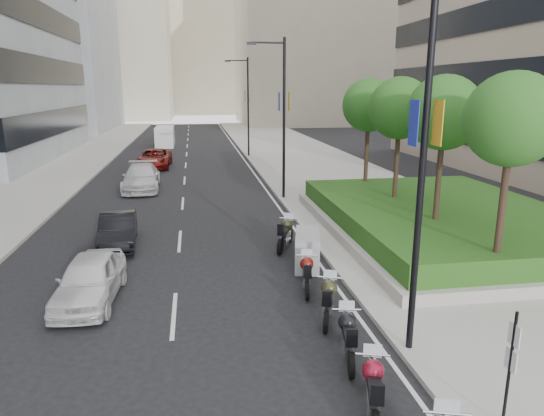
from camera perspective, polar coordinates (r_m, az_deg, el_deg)
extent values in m
plane|color=black|center=(11.10, -3.94, -20.96)|extent=(160.00, 160.00, 0.00)
cube|color=#9E9B93|center=(40.76, 4.82, 5.08)|extent=(10.00, 100.00, 0.15)
cube|color=#9E9B93|center=(41.15, -24.96, 3.90)|extent=(8.00, 100.00, 0.15)
cube|color=silver|center=(39.84, -2.63, 4.80)|extent=(0.12, 100.00, 0.01)
cube|color=silver|center=(39.60, -10.15, 4.54)|extent=(0.12, 100.00, 0.01)
cube|color=gray|center=(82.88, -26.88, 18.55)|extent=(22.00, 26.00, 30.00)
cube|color=#B7AD93|center=(92.67, 5.51, 21.15)|extent=(28.00, 24.00, 36.00)
cube|color=#B7AD93|center=(110.95, -19.10, 18.77)|extent=(26.00, 24.00, 34.00)
cube|color=#B7AD93|center=(129.72, -8.36, 19.45)|extent=(30.00, 24.00, 38.00)
cube|color=#A39F98|center=(22.70, 19.50, -2.18)|extent=(10.00, 14.00, 0.40)
cube|color=#183F12|center=(22.55, 19.62, -0.71)|extent=(9.40, 13.40, 0.80)
cylinder|color=#332319|center=(16.46, 25.35, -0.75)|extent=(0.22, 0.22, 4.00)
sphere|color=#1C5219|center=(16.04, 26.43, 9.32)|extent=(2.80, 2.80, 2.80)
cylinder|color=#332319|center=(19.78, 18.91, 2.14)|extent=(0.22, 0.22, 4.00)
sphere|color=#1C5219|center=(19.44, 19.60, 10.53)|extent=(2.80, 2.80, 2.80)
cylinder|color=#332319|center=(23.32, 14.37, 4.16)|extent=(0.22, 0.22, 4.00)
sphere|color=#1C5219|center=(23.03, 14.81, 11.29)|extent=(2.80, 2.80, 2.80)
cylinder|color=#332319|center=(26.99, 11.03, 5.63)|extent=(0.22, 0.22, 4.00)
sphere|color=#1C5219|center=(26.74, 11.32, 11.79)|extent=(2.80, 2.80, 2.80)
cylinder|color=black|center=(11.42, 17.23, 4.01)|extent=(0.16, 0.16, 9.00)
cube|color=gold|center=(11.42, 18.91, 9.46)|extent=(0.02, 0.45, 1.00)
cube|color=#1C2C9C|center=(11.17, 16.33, 9.56)|extent=(0.02, 0.45, 1.00)
cylinder|color=black|center=(27.60, 1.42, 10.13)|extent=(0.16, 0.16, 9.00)
cylinder|color=black|center=(27.49, -0.47, 18.88)|extent=(1.80, 0.10, 0.10)
cube|color=black|center=(27.37, -2.44, 18.79)|extent=(0.50, 0.22, 0.14)
cube|color=gold|center=(27.60, 2.02, 12.41)|extent=(0.02, 0.45, 1.00)
cube|color=#1C2C9C|center=(27.50, 0.85, 12.42)|extent=(0.02, 0.45, 1.00)
cylinder|color=black|center=(45.39, -2.82, 11.63)|extent=(0.16, 0.16, 9.00)
cylinder|color=black|center=(45.33, -4.06, 16.92)|extent=(1.80, 0.10, 0.10)
cube|color=black|center=(45.25, -5.25, 16.84)|extent=(0.50, 0.22, 0.14)
cube|color=gold|center=(45.40, -2.47, 13.02)|extent=(0.02, 0.45, 1.00)
cube|color=#1C2C9C|center=(45.33, -3.19, 13.02)|extent=(0.02, 0.45, 1.00)
cylinder|color=black|center=(10.33, 26.10, -17.18)|extent=(0.06, 0.06, 2.50)
cube|color=silver|center=(9.96, 26.60, -13.20)|extent=(0.02, 0.32, 0.42)
cube|color=silver|center=(10.19, 26.29, -15.72)|extent=(0.02, 0.32, 0.42)
cylinder|color=silver|center=(9.15, 19.89, -21.78)|extent=(0.76, 0.27, 0.05)
cylinder|color=black|center=(11.18, 11.47, -19.16)|extent=(0.27, 0.60, 0.59)
cube|color=silver|center=(10.42, 11.85, -20.83)|extent=(0.50, 0.85, 0.40)
sphere|color=maroon|center=(10.49, 11.81, -18.24)|extent=(0.45, 0.45, 0.45)
cube|color=black|center=(10.02, 12.07, -20.32)|extent=(0.45, 0.76, 0.15)
cylinder|color=silver|center=(10.60, 11.76, -16.55)|extent=(0.69, 0.24, 0.05)
cylinder|color=black|center=(11.57, 9.31, -17.78)|extent=(0.24, 0.60, 0.59)
cylinder|color=black|center=(12.89, 8.56, -14.21)|extent=(0.24, 0.60, 0.59)
cube|color=silver|center=(12.11, 8.96, -15.34)|extent=(0.45, 0.86, 0.40)
sphere|color=black|center=(12.21, 8.87, -13.13)|extent=(0.46, 0.46, 0.46)
cube|color=black|center=(11.71, 9.17, -14.72)|extent=(0.41, 0.76, 0.15)
cylinder|color=silver|center=(12.35, 8.79, -11.72)|extent=(0.70, 0.19, 0.05)
cylinder|color=black|center=(13.32, 6.37, -13.16)|extent=(0.31, 0.60, 0.60)
cylinder|color=black|center=(14.70, 6.83, -10.45)|extent=(0.31, 0.60, 0.60)
cube|color=silver|center=(13.89, 6.62, -11.22)|extent=(0.55, 0.87, 0.40)
sphere|color=#33321C|center=(14.03, 6.75, -9.32)|extent=(0.46, 0.46, 0.46)
cube|color=black|center=(13.50, 6.56, -10.55)|extent=(0.50, 0.77, 0.15)
cylinder|color=silver|center=(14.19, 6.85, -8.12)|extent=(0.69, 0.28, 0.05)
cylinder|color=black|center=(15.10, 4.18, -9.73)|extent=(0.23, 0.59, 0.58)
cylinder|color=black|center=(16.48, 4.04, -7.65)|extent=(0.23, 0.59, 0.58)
cube|color=silver|center=(15.68, 4.12, -8.18)|extent=(0.43, 0.83, 0.39)
sphere|color=#65130D|center=(15.84, 4.12, -6.58)|extent=(0.45, 0.45, 0.45)
cube|color=black|center=(15.31, 4.17, -7.54)|extent=(0.40, 0.74, 0.15)
cylinder|color=silver|center=(16.01, 4.11, -5.58)|extent=(0.68, 0.19, 0.05)
cylinder|color=black|center=(17.03, 4.15, -6.84)|extent=(0.26, 0.63, 0.62)
cylinder|color=black|center=(18.53, 4.16, -5.08)|extent=(0.26, 0.63, 0.62)
cube|color=gray|center=(17.67, 4.18, -4.89)|extent=(1.31, 2.24, 1.25)
cylinder|color=black|center=(18.95, 0.97, -4.59)|extent=(0.37, 0.63, 0.63)
cylinder|color=black|center=(20.46, 2.10, -3.18)|extent=(0.37, 0.63, 0.63)
cube|color=silver|center=(19.61, 1.53, -3.42)|extent=(0.64, 0.92, 0.43)
sphere|color=#2B2A18|center=(19.81, 1.77, -2.07)|extent=(0.49, 0.49, 0.49)
cube|color=black|center=(19.22, 1.32, -2.76)|extent=(0.58, 0.82, 0.16)
cylinder|color=silver|center=(20.01, 1.96, -1.24)|extent=(0.71, 0.36, 0.05)
imported|color=silver|center=(15.85, -20.64, -7.84)|extent=(1.87, 4.22, 1.41)
imported|color=black|center=(20.90, -17.68, -2.50)|extent=(1.70, 4.11, 1.32)
imported|color=silver|center=(32.00, -15.13, 3.50)|extent=(2.39, 5.53, 1.59)
imported|color=maroon|center=(40.72, -13.68, 5.69)|extent=(2.72, 5.51, 1.50)
cube|color=white|center=(55.59, -12.48, 8.21)|extent=(1.96, 5.11, 2.14)
cube|color=white|center=(53.72, -12.56, 7.47)|extent=(1.94, 1.23, 1.12)
cylinder|color=black|center=(53.90, -13.42, 7.22)|extent=(0.26, 0.71, 0.71)
cylinder|color=black|center=(53.80, -11.67, 7.30)|extent=(0.26, 0.71, 0.71)
cylinder|color=black|center=(57.34, -13.18, 7.62)|extent=(0.26, 0.71, 0.71)
cylinder|color=black|center=(57.25, -11.53, 7.70)|extent=(0.26, 0.71, 0.71)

